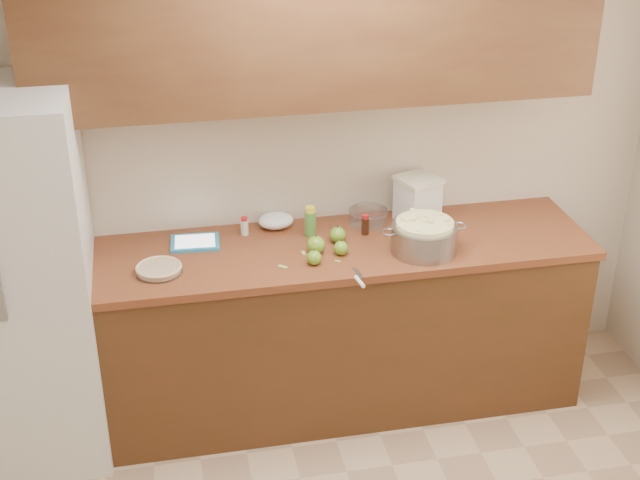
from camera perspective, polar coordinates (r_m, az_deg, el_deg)
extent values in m
plane|color=beige|center=(4.45, -0.66, 5.86)|extent=(3.60, 0.00, 3.60)
cube|color=#4E2A16|center=(4.56, 0.17, -5.74)|extent=(2.60, 0.65, 0.88)
cube|color=brown|center=(4.33, 0.17, -0.62)|extent=(2.64, 0.68, 0.04)
cube|color=#55351A|center=(4.10, -0.25, 13.50)|extent=(2.60, 0.34, 0.70)
cube|color=silver|center=(4.28, -18.99, -2.58)|extent=(0.70, 0.70, 1.80)
cylinder|color=silver|center=(4.15, -10.27, -1.87)|extent=(0.22, 0.22, 0.03)
cylinder|color=#DBB68A|center=(4.15, -10.27, -1.85)|extent=(0.20, 0.20, 0.03)
torus|color=#DBB68A|center=(4.14, -10.28, -1.72)|extent=(0.21, 0.21, 0.02)
cylinder|color=gray|center=(4.27, 6.67, 0.11)|extent=(0.32, 0.32, 0.14)
torus|color=gray|center=(4.20, 4.46, 0.51)|extent=(0.07, 0.07, 0.01)
torus|color=gray|center=(4.30, 8.90, 0.91)|extent=(0.07, 0.07, 0.01)
cylinder|color=#FAF7A8|center=(4.26, 6.68, 0.31)|extent=(0.28, 0.28, 0.14)
cube|color=white|center=(4.55, 6.26, 2.49)|extent=(0.23, 0.23, 0.22)
cube|color=beige|center=(4.51, 6.33, 3.87)|extent=(0.25, 0.25, 0.02)
cube|color=teal|center=(4.38, -8.00, -0.16)|extent=(0.25, 0.19, 0.02)
cube|color=white|center=(4.37, -8.01, -0.06)|extent=(0.20, 0.15, 0.00)
cube|color=gray|center=(4.09, 2.44, -2.11)|extent=(0.03, 0.10, 0.00)
cylinder|color=white|center=(4.00, 2.55, -2.68)|extent=(0.03, 0.09, 0.02)
cylinder|color=#4C8C38|center=(4.40, -0.63, 1.07)|extent=(0.06, 0.06, 0.13)
cylinder|color=yellow|center=(4.36, -0.63, 1.98)|extent=(0.05, 0.05, 0.03)
cylinder|color=beige|center=(4.43, -4.86, 0.80)|extent=(0.04, 0.04, 0.08)
cylinder|color=red|center=(4.41, -4.88, 1.35)|extent=(0.03, 0.03, 0.02)
cylinder|color=black|center=(4.42, 2.91, 0.89)|extent=(0.04, 0.04, 0.09)
cylinder|color=red|center=(4.40, 2.93, 1.51)|extent=(0.03, 0.03, 0.02)
cylinder|color=silver|center=(4.54, 3.11, 1.50)|extent=(0.19, 0.19, 0.07)
torus|color=silver|center=(4.52, 3.12, 1.89)|extent=(0.20, 0.20, 0.01)
ellipsoid|color=white|center=(4.49, -2.84, 1.25)|extent=(0.21, 0.19, 0.07)
sphere|color=#649722|center=(4.24, -0.26, -0.31)|extent=(0.09, 0.09, 0.09)
cylinder|color=#3F2D19|center=(4.22, -0.26, 0.28)|extent=(0.01, 0.01, 0.01)
sphere|color=#649722|center=(4.34, 1.14, 0.33)|extent=(0.08, 0.08, 0.08)
cylinder|color=#3F2D19|center=(4.32, 1.14, 0.88)|extent=(0.01, 0.01, 0.01)
sphere|color=#649722|center=(4.14, -0.38, -1.14)|extent=(0.07, 0.07, 0.07)
cylinder|color=#3F2D19|center=(4.12, -0.38, -0.64)|extent=(0.01, 0.01, 0.01)
sphere|color=#649722|center=(4.23, 1.36, -0.52)|extent=(0.07, 0.07, 0.07)
cylinder|color=#3F2D19|center=(4.21, 1.36, -0.02)|extent=(0.01, 0.01, 0.01)
cube|color=#93C560|center=(4.18, 1.13, -1.35)|extent=(0.03, 0.03, 0.00)
cube|color=#93C560|center=(4.14, -2.40, -1.71)|extent=(0.05, 0.04, 0.00)
cube|color=#93C560|center=(4.25, -1.04, -0.83)|extent=(0.02, 0.04, 0.00)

